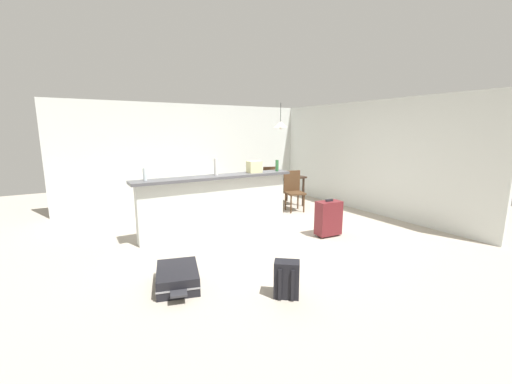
{
  "coord_description": "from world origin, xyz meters",
  "views": [
    {
      "loc": [
        -2.89,
        -4.86,
        1.85
      ],
      "look_at": [
        0.12,
        0.19,
        0.71
      ],
      "focal_mm": 22.44,
      "sensor_mm": 36.0,
      "label": 1
    }
  ],
  "objects_px": {
    "bottle_clear": "(145,174)",
    "dining_chair_far_side": "(269,182)",
    "grocery_bag": "(254,167)",
    "dining_table": "(279,180)",
    "backpack_black": "(287,279)",
    "bottle_green": "(277,166)",
    "suitcase_upright_maroon": "(328,218)",
    "pendant_lamp": "(281,124)",
    "bottle_white": "(216,167)",
    "suitcase_flat_black": "(178,277)",
    "dining_chair_near_partition": "(293,189)"
  },
  "relations": [
    {
      "from": "bottle_clear",
      "to": "dining_chair_far_side",
      "type": "distance_m",
      "value": 3.9
    },
    {
      "from": "grocery_bag",
      "to": "backpack_black",
      "type": "distance_m",
      "value": 2.93
    },
    {
      "from": "dining_chair_near_partition",
      "to": "dining_chair_far_side",
      "type": "relative_size",
      "value": 1.0
    },
    {
      "from": "grocery_bag",
      "to": "suitcase_flat_black",
      "type": "xyz_separation_m",
      "value": [
        -2.06,
        -1.68,
        -1.06
      ]
    },
    {
      "from": "grocery_bag",
      "to": "pendant_lamp",
      "type": "distance_m",
      "value": 2.07
    },
    {
      "from": "dining_chair_far_side",
      "to": "suitcase_upright_maroon",
      "type": "relative_size",
      "value": 1.39
    },
    {
      "from": "grocery_bag",
      "to": "dining_chair_near_partition",
      "type": "height_order",
      "value": "grocery_bag"
    },
    {
      "from": "bottle_green",
      "to": "suitcase_flat_black",
      "type": "distance_m",
      "value": 3.21
    },
    {
      "from": "bottle_green",
      "to": "suitcase_upright_maroon",
      "type": "distance_m",
      "value": 1.47
    },
    {
      "from": "bottle_clear",
      "to": "dining_chair_far_side",
      "type": "relative_size",
      "value": 0.22
    },
    {
      "from": "bottle_clear",
      "to": "dining_chair_near_partition",
      "type": "xyz_separation_m",
      "value": [
        3.42,
        0.55,
        -0.64
      ]
    },
    {
      "from": "dining_table",
      "to": "dining_chair_near_partition",
      "type": "bearing_deg",
      "value": -89.3
    },
    {
      "from": "grocery_bag",
      "to": "suitcase_upright_maroon",
      "type": "height_order",
      "value": "grocery_bag"
    },
    {
      "from": "dining_table",
      "to": "backpack_black",
      "type": "xyz_separation_m",
      "value": [
        -2.47,
        -3.71,
        -0.44
      ]
    },
    {
      "from": "suitcase_upright_maroon",
      "to": "backpack_black",
      "type": "height_order",
      "value": "suitcase_upright_maroon"
    },
    {
      "from": "suitcase_upright_maroon",
      "to": "backpack_black",
      "type": "relative_size",
      "value": 1.6
    },
    {
      "from": "suitcase_flat_black",
      "to": "backpack_black",
      "type": "distance_m",
      "value": 1.32
    },
    {
      "from": "dining_table",
      "to": "bottle_green",
      "type": "bearing_deg",
      "value": -126.85
    },
    {
      "from": "bottle_green",
      "to": "pendant_lamp",
      "type": "xyz_separation_m",
      "value": [
        0.96,
        1.27,
        0.82
      ]
    },
    {
      "from": "dining_chair_far_side",
      "to": "grocery_bag",
      "type": "bearing_deg",
      "value": -130.62
    },
    {
      "from": "dining_table",
      "to": "backpack_black",
      "type": "relative_size",
      "value": 2.62
    },
    {
      "from": "grocery_bag",
      "to": "backpack_black",
      "type": "relative_size",
      "value": 0.62
    },
    {
      "from": "bottle_green",
      "to": "dining_chair_far_side",
      "type": "height_order",
      "value": "bottle_green"
    },
    {
      "from": "bottle_clear",
      "to": "bottle_green",
      "type": "relative_size",
      "value": 0.91
    },
    {
      "from": "dining_table",
      "to": "pendant_lamp",
      "type": "relative_size",
      "value": 1.76
    },
    {
      "from": "pendant_lamp",
      "to": "suitcase_flat_black",
      "type": "bearing_deg",
      "value": -140.5
    },
    {
      "from": "bottle_clear",
      "to": "backpack_black",
      "type": "relative_size",
      "value": 0.48
    },
    {
      "from": "suitcase_upright_maroon",
      "to": "bottle_clear",
      "type": "bearing_deg",
      "value": 156.02
    },
    {
      "from": "dining_chair_far_side",
      "to": "suitcase_upright_maroon",
      "type": "bearing_deg",
      "value": -102.57
    },
    {
      "from": "dining_table",
      "to": "backpack_black",
      "type": "height_order",
      "value": "dining_table"
    },
    {
      "from": "bottle_clear",
      "to": "pendant_lamp",
      "type": "xyz_separation_m",
      "value": [
        3.47,
        1.18,
        0.83
      ]
    },
    {
      "from": "bottle_white",
      "to": "suitcase_upright_maroon",
      "type": "distance_m",
      "value": 2.2
    },
    {
      "from": "bottle_green",
      "to": "backpack_black",
      "type": "xyz_separation_m",
      "value": [
        -1.57,
        -2.5,
        -0.96
      ]
    },
    {
      "from": "bottle_white",
      "to": "backpack_black",
      "type": "distance_m",
      "value": 2.78
    },
    {
      "from": "dining_table",
      "to": "dining_chair_far_side",
      "type": "xyz_separation_m",
      "value": [
        0.06,
        0.54,
        -0.13
      ]
    },
    {
      "from": "grocery_bag",
      "to": "suitcase_flat_black",
      "type": "distance_m",
      "value": 2.86
    },
    {
      "from": "dining_chair_far_side",
      "to": "pendant_lamp",
      "type": "bearing_deg",
      "value": -89.85
    },
    {
      "from": "suitcase_flat_black",
      "to": "suitcase_upright_maroon",
      "type": "xyz_separation_m",
      "value": [
        2.87,
        0.47,
        0.22
      ]
    },
    {
      "from": "bottle_white",
      "to": "suitcase_upright_maroon",
      "type": "height_order",
      "value": "bottle_white"
    },
    {
      "from": "bottle_white",
      "to": "dining_chair_far_side",
      "type": "bearing_deg",
      "value": 36.75
    },
    {
      "from": "suitcase_flat_black",
      "to": "dining_table",
      "type": "bearing_deg",
      "value": 39.35
    },
    {
      "from": "bottle_white",
      "to": "suitcase_flat_black",
      "type": "relative_size",
      "value": 0.34
    },
    {
      "from": "dining_chair_far_side",
      "to": "suitcase_flat_black",
      "type": "distance_m",
      "value": 4.89
    },
    {
      "from": "dining_chair_far_side",
      "to": "backpack_black",
      "type": "distance_m",
      "value": 4.95
    },
    {
      "from": "suitcase_flat_black",
      "to": "suitcase_upright_maroon",
      "type": "relative_size",
      "value": 1.32
    },
    {
      "from": "bottle_white",
      "to": "dining_table",
      "type": "bearing_deg",
      "value": 27.44
    },
    {
      "from": "grocery_bag",
      "to": "bottle_clear",
      "type": "bearing_deg",
      "value": 178.83
    },
    {
      "from": "bottle_clear",
      "to": "grocery_bag",
      "type": "height_order",
      "value": "grocery_bag"
    },
    {
      "from": "pendant_lamp",
      "to": "suitcase_upright_maroon",
      "type": "height_order",
      "value": "pendant_lamp"
    },
    {
      "from": "dining_chair_far_side",
      "to": "suitcase_upright_maroon",
      "type": "distance_m",
      "value": 2.99
    }
  ]
}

